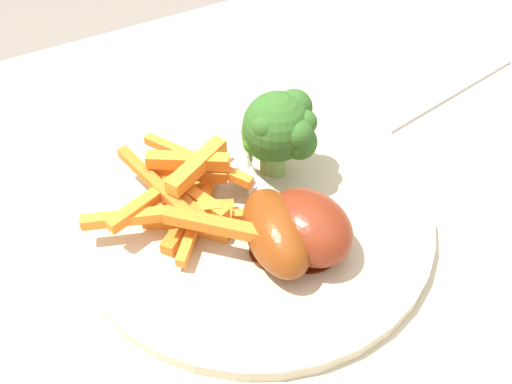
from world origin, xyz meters
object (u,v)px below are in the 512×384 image
(broccoli_floret_middle, at_px, (282,127))
(chicken_drumstick_far, at_px, (274,227))
(dining_table, at_px, (241,358))
(fork, at_px, (450,91))
(dinner_plate, at_px, (256,214))
(carrot_fries_pile, at_px, (184,199))
(broccoli_floret_front, at_px, (272,130))
(chicken_drumstick_near, at_px, (304,224))

(broccoli_floret_middle, height_order, chicken_drumstick_far, broccoli_floret_middle)
(dining_table, distance_m, fork, 0.34)
(dinner_plate, xyz_separation_m, broccoli_floret_middle, (-0.04, -0.03, 0.06))
(dinner_plate, height_order, fork, dinner_plate)
(carrot_fries_pile, height_order, fork, carrot_fries_pile)
(dining_table, relative_size, broccoli_floret_front, 19.63)
(chicken_drumstick_far, height_order, fork, chicken_drumstick_far)
(broccoli_floret_front, distance_m, carrot_fries_pile, 0.09)
(broccoli_floret_front, bearing_deg, chicken_drumstick_far, 61.63)
(carrot_fries_pile, bearing_deg, dinner_plate, 157.51)
(dinner_plate, relative_size, chicken_drumstick_near, 2.18)
(dining_table, relative_size, broccoli_floret_middle, 16.49)
(dining_table, height_order, dinner_plate, dinner_plate)
(chicken_drumstick_far, bearing_deg, chicken_drumstick_near, 158.07)
(dining_table, distance_m, chicken_drumstick_near, 0.14)
(chicken_drumstick_near, distance_m, fork, 0.26)
(broccoli_floret_middle, distance_m, chicken_drumstick_near, 0.08)
(broccoli_floret_middle, relative_size, fork, 0.41)
(carrot_fries_pile, height_order, chicken_drumstick_near, same)
(chicken_drumstick_near, xyz_separation_m, chicken_drumstick_far, (0.02, -0.01, -0.00))
(chicken_drumstick_far, distance_m, fork, 0.28)
(broccoli_floret_front, height_order, chicken_drumstick_near, broccoli_floret_front)
(dinner_plate, xyz_separation_m, chicken_drumstick_near, (-0.01, 0.05, 0.03))
(dining_table, bearing_deg, dinner_plate, -128.52)
(carrot_fries_pile, distance_m, chicken_drumstick_far, 0.08)
(dining_table, xyz_separation_m, chicken_drumstick_near, (-0.06, -0.01, 0.13))
(broccoli_floret_middle, height_order, fork, broccoli_floret_middle)
(chicken_drumstick_near, bearing_deg, broccoli_floret_middle, -107.87)
(dining_table, distance_m, broccoli_floret_middle, 0.20)
(broccoli_floret_front, relative_size, chicken_drumstick_near, 0.51)
(dining_table, xyz_separation_m, broccoli_floret_front, (-0.08, -0.09, 0.15))
(dinner_plate, height_order, carrot_fries_pile, carrot_fries_pile)
(broccoli_floret_middle, relative_size, chicken_drumstick_near, 0.60)
(dining_table, bearing_deg, broccoli_floret_middle, -134.92)
(dining_table, bearing_deg, chicken_drumstick_near, -170.15)
(broccoli_floret_front, distance_m, chicken_drumstick_far, 0.09)
(broccoli_floret_middle, xyz_separation_m, fork, (-0.22, -0.03, -0.06))
(broccoli_floret_front, relative_size, chicken_drumstick_far, 0.48)
(broccoli_floret_front, relative_size, broccoli_floret_middle, 0.84)
(broccoli_floret_middle, bearing_deg, chicken_drumstick_far, 55.77)
(chicken_drumstick_far, bearing_deg, broccoli_floret_front, -118.37)
(carrot_fries_pile, bearing_deg, chicken_drumstick_near, 133.75)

